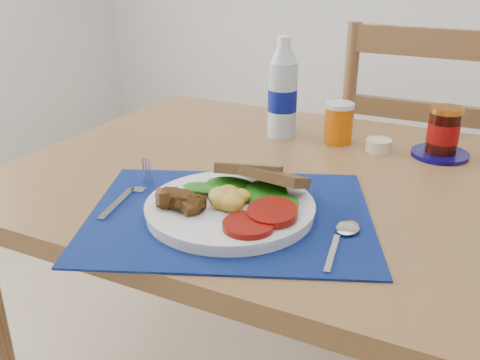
% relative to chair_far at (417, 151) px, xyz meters
% --- Properties ---
extents(table, '(1.40, 0.90, 0.75)m').
position_rel_chair_far_xyz_m(table, '(-0.05, -0.66, 0.06)').
color(table, brown).
rests_on(table, ground).
extents(chair_far, '(0.46, 0.43, 1.22)m').
position_rel_chair_far_xyz_m(chair_far, '(0.00, 0.00, 0.00)').
color(chair_far, brown).
rests_on(chair_far, ground).
extents(placemat, '(0.61, 0.55, 0.00)m').
position_rel_chair_far_xyz_m(placemat, '(-0.19, -0.90, 0.14)').
color(placemat, black).
rests_on(placemat, table).
extents(breakfast_plate, '(0.30, 0.30, 0.07)m').
position_rel_chair_far_xyz_m(breakfast_plate, '(-0.20, -0.90, 0.17)').
color(breakfast_plate, silver).
rests_on(breakfast_plate, placemat).
extents(fork, '(0.04, 0.19, 0.00)m').
position_rel_chair_far_xyz_m(fork, '(-0.40, -0.91, 0.15)').
color(fork, '#B2B5BA').
rests_on(fork, placemat).
extents(spoon, '(0.04, 0.17, 0.00)m').
position_rel_chair_far_xyz_m(spoon, '(0.01, -0.89, 0.15)').
color(spoon, '#B2B5BA').
rests_on(spoon, placemat).
extents(water_bottle, '(0.07, 0.07, 0.25)m').
position_rel_chair_far_xyz_m(water_bottle, '(-0.28, -0.44, 0.25)').
color(water_bottle, '#ADBFCC').
rests_on(water_bottle, table).
extents(juice_glass, '(0.07, 0.07, 0.09)m').
position_rel_chair_far_xyz_m(juice_glass, '(-0.14, -0.43, 0.19)').
color(juice_glass, '#C95505').
rests_on(juice_glass, table).
extents(ramekin, '(0.06, 0.06, 0.03)m').
position_rel_chair_far_xyz_m(ramekin, '(-0.03, -0.45, 0.16)').
color(ramekin, beige).
rests_on(ramekin, table).
extents(jam_on_saucer, '(0.13, 0.13, 0.12)m').
position_rel_chair_far_xyz_m(jam_on_saucer, '(0.10, -0.42, 0.19)').
color(jam_on_saucer, '#09044D').
rests_on(jam_on_saucer, table).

